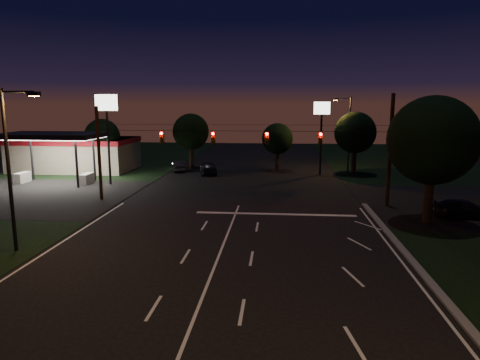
# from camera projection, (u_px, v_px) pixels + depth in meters

# --- Properties ---
(ground) EXTENTS (140.00, 140.00, 0.00)m
(ground) POSITION_uv_depth(u_px,v_px,m) (213.00, 272.00, 21.13)
(ground) COLOR black
(ground) RESTS_ON ground
(cross_street_left) EXTENTS (20.00, 16.00, 0.02)m
(cross_street_left) POSITION_uv_depth(u_px,v_px,m) (21.00, 196.00, 38.59)
(cross_street_left) COLOR black
(cross_street_left) RESTS_ON ground
(edge_line_right) EXTENTS (0.14, 40.00, 0.01)m
(edge_line_right) POSITION_uv_depth(u_px,v_px,m) (470.00, 350.00, 14.39)
(edge_line_right) COLOR silver
(edge_line_right) RESTS_ON ground
(center_line) EXTENTS (0.14, 40.00, 0.01)m
(center_line) POSITION_uv_depth(u_px,v_px,m) (187.00, 336.00, 15.25)
(center_line) COLOR silver
(center_line) RESTS_ON ground
(stop_bar) EXTENTS (12.00, 0.50, 0.01)m
(stop_bar) POSITION_uv_depth(u_px,v_px,m) (275.00, 214.00, 32.14)
(stop_bar) COLOR silver
(stop_bar) RESTS_ON ground
(utility_pole_right) EXTENTS (0.30, 0.30, 9.00)m
(utility_pole_right) POSITION_uv_depth(u_px,v_px,m) (387.00, 206.00, 34.77)
(utility_pole_right) COLOR black
(utility_pole_right) RESTS_ON ground
(utility_pole_left) EXTENTS (0.28, 0.28, 8.00)m
(utility_pole_left) POSITION_uv_depth(u_px,v_px,m) (102.00, 200.00, 36.90)
(utility_pole_left) COLOR black
(utility_pole_left) RESTS_ON ground
(signal_span) EXTENTS (24.00, 0.40, 1.56)m
(signal_span) POSITION_uv_depth(u_px,v_px,m) (240.00, 137.00, 34.83)
(signal_span) COLOR black
(signal_span) RESTS_ON ground
(gas_station) EXTENTS (14.20, 16.10, 5.25)m
(gas_station) POSITION_uv_depth(u_px,v_px,m) (74.00, 152.00, 52.44)
(gas_station) COLOR gray
(gas_station) RESTS_ON ground
(pole_sign_left_near) EXTENTS (2.20, 0.30, 9.10)m
(pole_sign_left_near) POSITION_uv_depth(u_px,v_px,m) (107.00, 116.00, 42.71)
(pole_sign_left_near) COLOR black
(pole_sign_left_near) RESTS_ON ground
(pole_sign_right) EXTENTS (1.80, 0.30, 8.40)m
(pole_sign_right) POSITION_uv_depth(u_px,v_px,m) (321.00, 121.00, 48.74)
(pole_sign_right) COLOR black
(pole_sign_right) RESTS_ON ground
(street_light_left) EXTENTS (2.20, 0.35, 9.00)m
(street_light_left) POSITION_uv_depth(u_px,v_px,m) (12.00, 159.00, 23.16)
(street_light_left) COLOR black
(street_light_left) RESTS_ON ground
(street_light_right_far) EXTENTS (2.20, 0.35, 9.00)m
(street_light_right_far) POSITION_uv_depth(u_px,v_px,m) (347.00, 129.00, 50.59)
(street_light_right_far) COLOR black
(street_light_right_far) RESTS_ON ground
(tree_right_near) EXTENTS (6.00, 6.00, 8.76)m
(tree_right_near) POSITION_uv_depth(u_px,v_px,m) (432.00, 141.00, 28.90)
(tree_right_near) COLOR black
(tree_right_near) RESTS_ON ground
(tree_far_a) EXTENTS (4.20, 4.20, 6.42)m
(tree_far_a) POSITION_uv_depth(u_px,v_px,m) (103.00, 137.00, 51.50)
(tree_far_a) COLOR black
(tree_far_a) RESTS_ON ground
(tree_far_b) EXTENTS (4.60, 4.60, 6.98)m
(tree_far_b) POSITION_uv_depth(u_px,v_px,m) (191.00, 132.00, 54.48)
(tree_far_b) COLOR black
(tree_far_b) RESTS_ON ground
(tree_far_c) EXTENTS (3.80, 3.80, 5.86)m
(tree_far_c) POSITION_uv_depth(u_px,v_px,m) (277.00, 139.00, 52.63)
(tree_far_c) COLOR black
(tree_far_c) RESTS_ON ground
(tree_far_d) EXTENTS (4.80, 4.80, 7.30)m
(tree_far_d) POSITION_uv_depth(u_px,v_px,m) (355.00, 133.00, 49.74)
(tree_far_d) COLOR black
(tree_far_d) RESTS_ON ground
(tree_far_e) EXTENTS (4.00, 4.00, 6.18)m
(tree_far_e) POSITION_uv_depth(u_px,v_px,m) (432.00, 141.00, 47.17)
(tree_far_e) COLOR black
(tree_far_e) RESTS_ON ground
(car_oncoming_a) EXTENTS (2.94, 4.84, 1.54)m
(car_oncoming_a) POSITION_uv_depth(u_px,v_px,m) (208.00, 168.00, 50.27)
(car_oncoming_a) COLOR black
(car_oncoming_a) RESTS_ON ground
(car_oncoming_b) EXTENTS (2.47, 4.10, 1.28)m
(car_oncoming_b) POSITION_uv_depth(u_px,v_px,m) (179.00, 166.00, 52.44)
(car_oncoming_b) COLOR black
(car_oncoming_b) RESTS_ON ground
(car_cross) EXTENTS (4.61, 1.92, 1.33)m
(car_cross) POSITION_uv_depth(u_px,v_px,m) (465.00, 209.00, 31.00)
(car_cross) COLOR black
(car_cross) RESTS_ON ground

